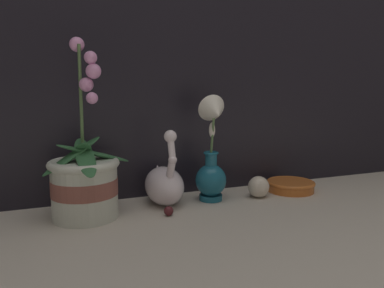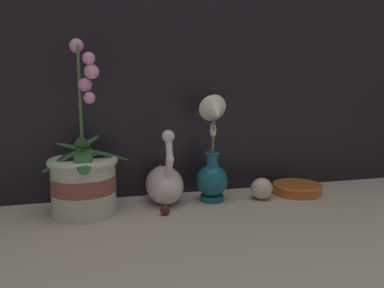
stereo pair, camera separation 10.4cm
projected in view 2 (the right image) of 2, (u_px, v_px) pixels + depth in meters
name	position (u px, v px, depth m)	size (l,w,h in m)	color
ground_plane	(211.00, 216.00, 0.96)	(2.80, 2.80, 0.00)	#BCB2A3
orchid_potted_plant	(84.00, 178.00, 0.96)	(0.23, 0.23, 0.45)	beige
swan_figurine	(164.00, 183.00, 1.06)	(0.11, 0.18, 0.22)	white
blue_vase	(213.00, 162.00, 1.07)	(0.09, 0.11, 0.31)	#195B75
glass_sphere	(262.00, 189.00, 1.10)	(0.06, 0.06, 0.06)	beige
amber_dish	(297.00, 188.00, 1.16)	(0.15, 0.15, 0.03)	#C66628
glass_bauble	(165.00, 210.00, 0.97)	(0.03, 0.03, 0.03)	#4C191E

